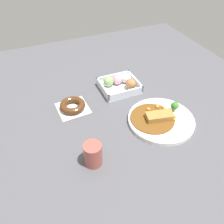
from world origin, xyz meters
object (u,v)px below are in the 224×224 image
donut_box (120,84)px  chocolate_ring_donut (73,106)px  curry_plate (160,119)px  coffee_mug (93,154)px

donut_box → chocolate_ring_donut: (0.26, 0.06, -0.01)m
curry_plate → donut_box: 0.30m
curry_plate → chocolate_ring_donut: curry_plate is taller
coffee_mug → curry_plate: bearing=-165.3°
curry_plate → donut_box: bearing=-79.1°
curry_plate → chocolate_ring_donut: size_ratio=1.99×
curry_plate → chocolate_ring_donut: (0.32, -0.23, 0.00)m
curry_plate → coffee_mug: coffee_mug is taller
donut_box → coffee_mug: (0.28, 0.38, 0.02)m
donut_box → chocolate_ring_donut: donut_box is taller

